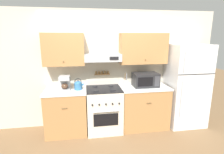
% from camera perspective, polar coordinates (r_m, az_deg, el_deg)
% --- Properties ---
extents(ground_plane, '(16.00, 16.00, 0.00)m').
position_cam_1_polar(ground_plane, '(3.74, -1.95, -18.96)').
color(ground_plane, brown).
extents(wall_back, '(5.20, 0.46, 2.55)m').
position_cam_1_polar(wall_back, '(3.87, -2.77, 4.40)').
color(wall_back, beige).
rests_on(wall_back, ground_plane).
extents(counter_left, '(0.84, 0.68, 0.93)m').
position_cam_1_polar(counter_left, '(3.83, -14.58, -10.73)').
color(counter_left, '#AD7A47').
rests_on(counter_left, ground_plane).
extents(counter_right, '(1.04, 0.68, 0.93)m').
position_cam_1_polar(counter_right, '(4.02, 10.14, -9.38)').
color(counter_right, '#AD7A47').
rests_on(counter_right, ground_plane).
extents(stove_range, '(0.72, 0.71, 1.07)m').
position_cam_1_polar(stove_range, '(3.81, -2.63, -10.36)').
color(stove_range, beige).
rests_on(stove_range, ground_plane).
extents(refrigerator, '(0.82, 0.71, 1.83)m').
position_cam_1_polar(refrigerator, '(4.27, 22.97, -2.53)').
color(refrigerator, white).
rests_on(refrigerator, ground_plane).
extents(tea_kettle, '(0.21, 0.16, 0.23)m').
position_cam_1_polar(tea_kettle, '(3.62, -10.97, -2.59)').
color(tea_kettle, teal).
rests_on(tea_kettle, counter_left).
extents(coffee_maker, '(0.21, 0.25, 0.29)m').
position_cam_1_polar(coffee_maker, '(3.65, -15.15, -1.86)').
color(coffee_maker, '#ADAFB5').
rests_on(coffee_maker, counter_left).
extents(microwave, '(0.53, 0.37, 0.30)m').
position_cam_1_polar(microwave, '(3.84, 10.86, -0.85)').
color(microwave, '#232326').
rests_on(microwave, counter_right).
extents(utensil_crock, '(0.10, 0.10, 0.31)m').
position_cam_1_polar(utensil_crock, '(3.72, 4.49, -2.14)').
color(utensil_crock, silver).
rests_on(utensil_crock, counter_right).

